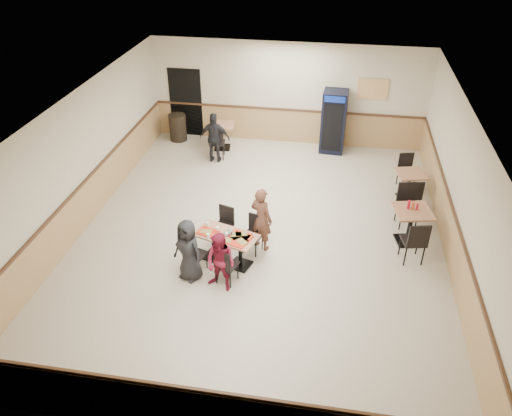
% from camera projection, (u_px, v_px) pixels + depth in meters
% --- Properties ---
extents(ground, '(10.00, 10.00, 0.00)m').
position_uv_depth(ground, '(260.00, 235.00, 11.18)').
color(ground, beige).
rests_on(ground, ground).
extents(room_shell, '(10.00, 10.00, 10.00)m').
position_uv_depth(room_shell, '(345.00, 166.00, 12.73)').
color(room_shell, silver).
rests_on(room_shell, ground).
extents(main_table, '(1.39, 0.98, 0.68)m').
position_uv_depth(main_table, '(227.00, 244.00, 10.15)').
color(main_table, black).
rests_on(main_table, ground).
extents(main_chairs, '(1.51, 1.75, 0.86)m').
position_uv_depth(main_chairs, '(225.00, 244.00, 10.18)').
color(main_chairs, black).
rests_on(main_chairs, ground).
extents(diner_woman_left, '(0.77, 0.66, 1.32)m').
position_uv_depth(diner_woman_left, '(188.00, 250.00, 9.62)').
color(diner_woman_left, black).
rests_on(diner_woman_left, ground).
extents(diner_woman_right, '(0.74, 0.66, 1.25)m').
position_uv_depth(diner_woman_right, '(221.00, 262.00, 9.36)').
color(diner_woman_right, maroon).
rests_on(diner_woman_right, ground).
extents(diner_man_opposite, '(0.63, 0.55, 1.45)m').
position_uv_depth(diner_man_opposite, '(261.00, 219.00, 10.43)').
color(diner_man_opposite, brown).
rests_on(diner_man_opposite, ground).
extents(lone_diner, '(0.85, 0.38, 1.44)m').
position_uv_depth(lone_diner, '(215.00, 138.00, 13.81)').
color(lone_diner, black).
rests_on(lone_diner, ground).
extents(tabletop_clutter, '(1.18, 0.70, 0.12)m').
position_uv_depth(tabletop_clutter, '(228.00, 236.00, 9.97)').
color(tabletop_clutter, red).
rests_on(tabletop_clutter, main_table).
extents(side_table_near, '(0.90, 0.90, 0.81)m').
position_uv_depth(side_table_near, '(411.00, 221.00, 10.68)').
color(side_table_near, black).
rests_on(side_table_near, ground).
extents(side_table_near_chair_south, '(0.57, 0.57, 1.03)m').
position_uv_depth(side_table_near_chair_south, '(414.00, 240.00, 10.16)').
color(side_table_near_chair_south, black).
rests_on(side_table_near_chair_south, ground).
extents(side_table_near_chair_north, '(0.57, 0.57, 1.03)m').
position_uv_depth(side_table_near_chair_north, '(408.00, 206.00, 11.24)').
color(side_table_near_chair_north, black).
rests_on(side_table_near_chair_north, ground).
extents(side_table_far, '(0.81, 0.81, 0.72)m').
position_uv_depth(side_table_far, '(409.00, 182.00, 12.25)').
color(side_table_far, black).
rests_on(side_table_far, ground).
extents(side_table_far_chair_south, '(0.51, 0.51, 0.91)m').
position_uv_depth(side_table_far_chair_south, '(411.00, 194.00, 11.78)').
color(side_table_far_chair_south, black).
rests_on(side_table_far_chair_south, ground).
extents(side_table_far_chair_north, '(0.51, 0.51, 0.91)m').
position_uv_depth(side_table_far_chair_north, '(407.00, 171.00, 12.73)').
color(side_table_far_chair_north, black).
rests_on(side_table_far_chair_north, ground).
extents(condiment_caddy, '(0.23, 0.06, 0.20)m').
position_uv_depth(condiment_caddy, '(412.00, 205.00, 10.53)').
color(condiment_caddy, red).
rests_on(condiment_caddy, side_table_near).
extents(back_table, '(0.80, 0.80, 0.76)m').
position_uv_depth(back_table, '(222.00, 132.00, 14.64)').
color(back_table, black).
rests_on(back_table, ground).
extents(back_table_chair_lone, '(0.50, 0.50, 0.97)m').
position_uv_depth(back_table_chair_lone, '(217.00, 142.00, 14.15)').
color(back_table_chair_lone, black).
rests_on(back_table_chair_lone, ground).
extents(pepsi_cooler, '(0.72, 0.73, 1.81)m').
position_uv_depth(pepsi_cooler, '(334.00, 122.00, 14.31)').
color(pepsi_cooler, black).
rests_on(pepsi_cooler, ground).
extents(trash_bin, '(0.52, 0.52, 0.82)m').
position_uv_depth(trash_bin, '(178.00, 127.00, 15.19)').
color(trash_bin, black).
rests_on(trash_bin, ground).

